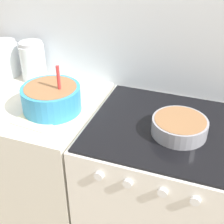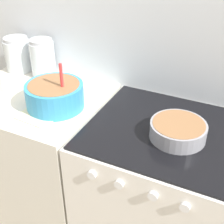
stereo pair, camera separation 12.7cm
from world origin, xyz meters
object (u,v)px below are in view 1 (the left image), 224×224
(stove, at_px, (157,195))
(mixing_bowl, at_px, (51,97))
(baking_pan, at_px, (180,126))
(storage_jar_middle, at_px, (33,64))
(storage_jar_left, at_px, (6,60))

(stove, xyz_separation_m, mixing_bowl, (-0.57, -0.05, 0.54))
(baking_pan, distance_m, storage_jar_middle, 0.96)
(mixing_bowl, distance_m, baking_pan, 0.64)
(mixing_bowl, height_order, storage_jar_middle, mixing_bowl)
(baking_pan, relative_size, storage_jar_middle, 1.08)
(mixing_bowl, distance_m, storage_jar_middle, 0.40)
(storage_jar_left, bearing_deg, storage_jar_middle, -0.00)
(storage_jar_left, bearing_deg, stove, -12.62)
(baking_pan, xyz_separation_m, storage_jar_left, (-1.11, 0.27, 0.05))
(stove, relative_size, storage_jar_middle, 4.06)
(baking_pan, height_order, storage_jar_left, storage_jar_left)
(stove, distance_m, mixing_bowl, 0.79)
(stove, bearing_deg, mixing_bowl, -174.93)
(stove, bearing_deg, baking_pan, -27.55)
(stove, xyz_separation_m, baking_pan, (0.07, -0.04, 0.51))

